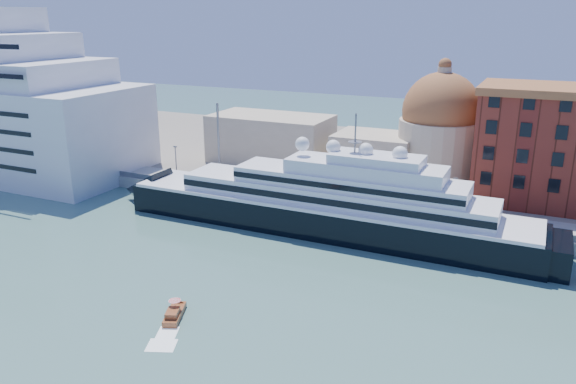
% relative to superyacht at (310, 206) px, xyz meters
% --- Properties ---
extents(ground, '(400.00, 400.00, 0.00)m').
position_rel_superyacht_xyz_m(ground, '(-5.46, -23.00, -4.49)').
color(ground, '#37605D').
rests_on(ground, ground).
extents(quay, '(180.00, 10.00, 2.50)m').
position_rel_superyacht_xyz_m(quay, '(-5.46, 11.00, -3.24)').
color(quay, gray).
rests_on(quay, ground).
extents(land, '(260.00, 72.00, 2.00)m').
position_rel_superyacht_xyz_m(land, '(-5.46, 52.00, -3.49)').
color(land, slate).
rests_on(land, ground).
extents(quay_fence, '(180.00, 0.10, 1.20)m').
position_rel_superyacht_xyz_m(quay_fence, '(-5.46, 6.50, -1.39)').
color(quay_fence, slate).
rests_on(quay_fence, quay).
extents(superyacht, '(86.98, 12.06, 25.99)m').
position_rel_superyacht_xyz_m(superyacht, '(0.00, 0.00, 0.00)').
color(superyacht, black).
rests_on(superyacht, ground).
extents(service_barge, '(11.32, 5.42, 2.44)m').
position_rel_superyacht_xyz_m(service_barge, '(-55.96, -1.43, -3.78)').
color(service_barge, white).
rests_on(service_barge, ground).
extents(water_taxi, '(3.93, 6.03, 2.72)m').
position_rel_superyacht_xyz_m(water_taxi, '(-3.58, -37.51, -3.83)').
color(water_taxi, brown).
rests_on(water_taxi, ground).
extents(church, '(66.00, 18.00, 25.50)m').
position_rel_superyacht_xyz_m(church, '(0.92, 34.72, 6.42)').
color(church, beige).
rests_on(church, land).
extents(lamp_posts, '(120.80, 2.40, 18.00)m').
position_rel_superyacht_xyz_m(lamp_posts, '(-18.13, 9.27, 5.35)').
color(lamp_posts, slate).
rests_on(lamp_posts, quay).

